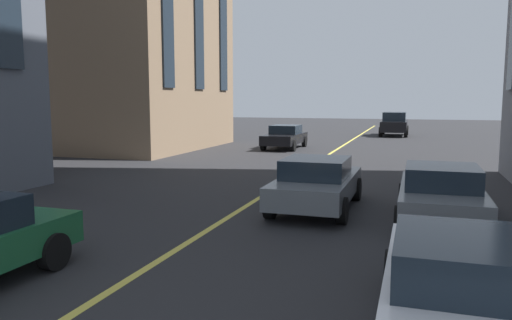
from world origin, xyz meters
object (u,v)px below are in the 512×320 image
object	(u,v)px
car_grey_parked_a	(317,183)
car_grey_near	(441,193)
car_white_far	(466,290)
car_black_oncoming	(285,137)
car_black_trailing	(394,124)

from	to	relation	value
car_grey_parked_a	car_grey_near	world-z (taller)	same
car_grey_parked_a	car_grey_near	bearing A→B (deg)	-100.67
car_grey_parked_a	car_white_far	size ratio (longest dim) A/B	1.00
car_grey_near	car_black_oncoming	bearing A→B (deg)	26.28
car_grey_parked_a	car_black_oncoming	xyz separation A→B (m)	(15.46, 4.90, 0.00)
car_white_far	car_grey_near	world-z (taller)	same
car_black_trailing	car_grey_near	size ratio (longest dim) A/B	1.07
car_black_trailing	car_grey_near	world-z (taller)	car_black_trailing
car_black_trailing	car_grey_near	bearing A→B (deg)	-175.55
car_grey_parked_a	car_white_far	distance (m)	7.38
car_grey_parked_a	car_white_far	bearing A→B (deg)	-155.85
car_black_trailing	car_white_far	xyz separation A→B (m)	(-34.83, -2.23, -0.27)
car_white_far	car_grey_near	xyz separation A→B (m)	(6.16, 0.00, 0.00)
car_black_trailing	car_white_far	bearing A→B (deg)	-176.34
car_black_trailing	car_black_oncoming	bearing A→B (deg)	155.75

